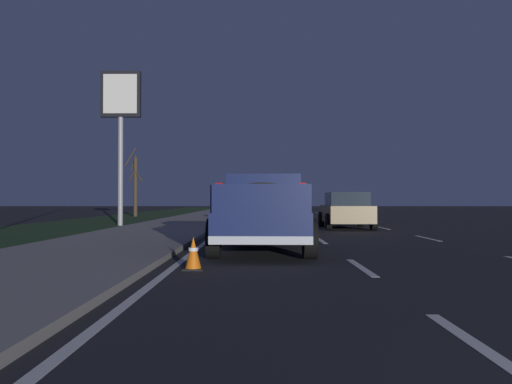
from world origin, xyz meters
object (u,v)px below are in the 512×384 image
(pickup_truck, at_px, (263,210))
(sedan_tan, at_px, (346,210))
(bare_tree_far, at_px, (135,184))
(traffic_cone_near, at_px, (193,254))
(gas_price_sign, at_px, (121,109))
(sedan_black, at_px, (260,208))

(pickup_truck, distance_m, sedan_tan, 10.25)
(bare_tree_far, height_order, traffic_cone_near, bare_tree_far)
(pickup_truck, height_order, sedan_tan, pickup_truck)
(sedan_tan, relative_size, gas_price_sign, 0.60)
(sedan_tan, distance_m, bare_tree_far, 20.26)
(pickup_truck, xyz_separation_m, traffic_cone_near, (-3.57, 1.25, -0.70))
(traffic_cone_near, bearing_deg, sedan_black, -3.54)
(sedan_black, bearing_deg, bare_tree_far, 41.59)
(sedan_tan, xyz_separation_m, gas_price_sign, (2.29, 10.34, 4.78))
(bare_tree_far, bearing_deg, pickup_truck, -159.81)
(sedan_tan, bearing_deg, gas_price_sign, 77.52)
(sedan_tan, height_order, traffic_cone_near, sedan_tan)
(sedan_black, xyz_separation_m, sedan_tan, (-5.26, -3.72, 0.00))
(pickup_truck, bearing_deg, sedan_black, 0.41)
(traffic_cone_near, bearing_deg, gas_price_sign, 19.54)
(pickup_truck, height_order, traffic_cone_near, pickup_truck)
(sedan_tan, distance_m, gas_price_sign, 11.62)
(sedan_black, relative_size, gas_price_sign, 0.60)
(gas_price_sign, bearing_deg, sedan_tan, -102.48)
(pickup_truck, height_order, bare_tree_far, bare_tree_far)
(gas_price_sign, relative_size, bare_tree_far, 1.45)
(gas_price_sign, xyz_separation_m, bare_tree_far, (13.28, 2.52, -3.19))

